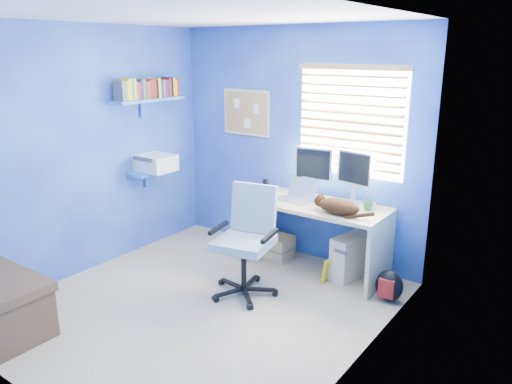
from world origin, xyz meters
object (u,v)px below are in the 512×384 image
Objects in this scene: tower_pc at (350,257)px; cat at (339,207)px; laptop at (296,190)px; desk at (314,238)px; office_chair at (246,255)px.

cat is at bearing -88.00° from tower_pc.
laptop is 0.87m from tower_pc.
tower_pc is at bearing 9.75° from desk.
cat is 0.40× the size of office_chair.
laptop is (-0.22, -0.03, 0.48)m from desk.
office_chair is at bearing -90.58° from laptop.
cat is (0.34, -0.17, 0.44)m from desk.
cat reaches higher than tower_pc.
office_chair is (-0.63, -0.63, -0.43)m from cat.
desk is 0.85m from office_chair.
laptop is at bearing 85.01° from office_chair.
cat is 0.99m from office_chair.
laptop reaches higher than tower_pc.
cat is at bearing 44.96° from office_chair.
tower_pc is 0.44× the size of office_chair.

